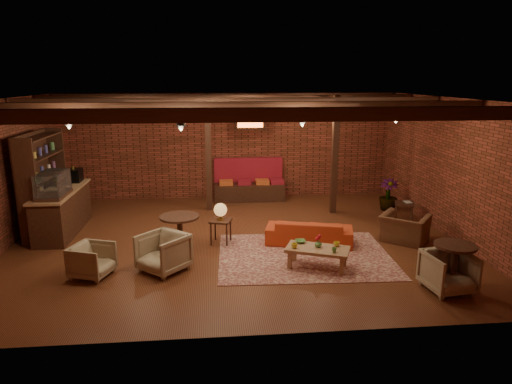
{
  "coord_description": "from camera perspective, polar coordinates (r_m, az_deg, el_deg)",
  "views": [
    {
      "loc": [
        -0.45,
        -9.89,
        3.64
      ],
      "look_at": [
        0.5,
        0.2,
        1.09
      ],
      "focal_mm": 32.0,
      "sensor_mm": 36.0,
      "label": 1
    }
  ],
  "objects": [
    {
      "name": "coffee_table",
      "position": [
        9.06,
        7.64,
        -7.18
      ],
      "size": [
        1.35,
        1.02,
        0.67
      ],
      "rotation": [
        0.0,
        0.0,
        -0.39
      ],
      "color": "#8D5D41",
      "rests_on": "floor"
    },
    {
      "name": "ceiling_beams",
      "position": [
        9.92,
        -2.79,
        10.87
      ],
      "size": [
        9.8,
        6.4,
        0.22
      ],
      "primitive_type": null,
      "color": "black",
      "rests_on": "ceiling"
    },
    {
      "name": "armchair_right",
      "position": [
        10.87,
        18.12,
        -3.78
      ],
      "size": [
        1.17,
        1.12,
        0.86
      ],
      "primitive_type": "imported",
      "rotation": [
        0.0,
        0.0,
        2.45
      ],
      "color": "brown",
      "rests_on": "floor"
    },
    {
      "name": "side_table_book",
      "position": [
        12.31,
        18.07,
        -1.44
      ],
      "size": [
        0.61,
        0.61,
        0.55
      ],
      "rotation": [
        0.0,
        0.0,
        -0.37
      ],
      "color": "black",
      "rests_on": "floor"
    },
    {
      "name": "banquette",
      "position": [
        13.85,
        -0.86,
        1.01
      ],
      "size": [
        2.1,
        0.7,
        1.0
      ],
      "primitive_type": null,
      "color": "maroon",
      "rests_on": "ground"
    },
    {
      "name": "side_table_lamp",
      "position": [
        10.2,
        -4.47,
        -2.62
      ],
      "size": [
        0.55,
        0.55,
        0.93
      ],
      "rotation": [
        0.0,
        0.0,
        -0.27
      ],
      "color": "black",
      "rests_on": "floor"
    },
    {
      "name": "ceiling_pipe",
      "position": [
        11.53,
        -3.15,
        10.17
      ],
      "size": [
        9.6,
        0.12,
        0.12
      ],
      "primitive_type": "cylinder",
      "rotation": [
        0.0,
        1.57,
        0.0
      ],
      "color": "black",
      "rests_on": "ceiling"
    },
    {
      "name": "ceiling",
      "position": [
        9.91,
        -2.8,
        11.56
      ],
      "size": [
        10.0,
        8.0,
        0.02
      ],
      "primitive_type": "cube",
      "color": "black",
      "rests_on": "wall_back"
    },
    {
      "name": "round_table_left",
      "position": [
        9.69,
        -9.49,
        -4.52
      ],
      "size": [
        0.82,
        0.82,
        0.85
      ],
      "color": "black",
      "rests_on": "floor"
    },
    {
      "name": "rug",
      "position": [
        9.74,
        6.05,
        -7.87
      ],
      "size": [
        3.68,
        2.87,
        0.01
      ],
      "primitive_type": "cube",
      "rotation": [
        0.0,
        0.0,
        -0.04
      ],
      "color": "maroon",
      "rests_on": "floor"
    },
    {
      "name": "armchair_b",
      "position": [
        8.99,
        -11.53,
        -7.22
      ],
      "size": [
        1.1,
        1.09,
        0.82
      ],
      "primitive_type": "imported",
      "rotation": [
        0.0,
        0.0,
        -0.73
      ],
      "color": "beige",
      "rests_on": "floor"
    },
    {
      "name": "plant_counter",
      "position": [
        11.9,
        -22.59,
        1.29
      ],
      "size": [
        0.35,
        0.39,
        0.3
      ],
      "primitive_type": "imported",
      "color": "#337F33",
      "rests_on": "service_counter"
    },
    {
      "name": "plant_tall",
      "position": [
        13.11,
        16.48,
        3.47
      ],
      "size": [
        1.91,
        1.91,
        2.7
      ],
      "primitive_type": "imported",
      "rotation": [
        0.0,
        0.0,
        -0.32
      ],
      "color": "#4C7F4C",
      "rests_on": "floor"
    },
    {
      "name": "service_sign",
      "position": [
        13.1,
        -0.74,
        8.47
      ],
      "size": [
        0.86,
        0.06,
        0.3
      ],
      "primitive_type": "cube",
      "color": "#FF5719",
      "rests_on": "ceiling"
    },
    {
      "name": "shelving_hutch",
      "position": [
        11.97,
        -25.0,
        1.02
      ],
      "size": [
        0.52,
        2.0,
        2.4
      ],
      "primitive_type": null,
      "color": "black",
      "rests_on": "ground"
    },
    {
      "name": "floor",
      "position": [
        10.55,
        -2.59,
        -6.07
      ],
      "size": [
        10.0,
        10.0,
        0.0
      ],
      "primitive_type": "plane",
      "color": "#3F1C0F",
      "rests_on": "ground"
    },
    {
      "name": "armchair_far",
      "position": [
        8.71,
        22.95,
        -8.99
      ],
      "size": [
        0.84,
        0.8,
        0.78
      ],
      "primitive_type": "imported",
      "rotation": [
        0.0,
        0.0,
        0.13
      ],
      "color": "beige",
      "rests_on": "floor"
    },
    {
      "name": "service_counter",
      "position": [
        11.84,
        -23.14,
        -0.92
      ],
      "size": [
        0.8,
        2.5,
        1.6
      ],
      "primitive_type": null,
      "color": "black",
      "rests_on": "ground"
    },
    {
      "name": "wall_back",
      "position": [
        14.05,
        -3.48,
        5.75
      ],
      "size": [
        10.0,
        0.02,
        3.2
      ],
      "primitive_type": "cube",
      "color": "#5F2B1B",
      "rests_on": "ground"
    },
    {
      "name": "wall_right",
      "position": [
        11.48,
        23.13,
        2.74
      ],
      "size": [
        0.02,
        8.0,
        3.2
      ],
      "primitive_type": "cube",
      "color": "#5F2B1B",
      "rests_on": "ground"
    },
    {
      "name": "post_right",
      "position": [
        12.5,
        9.83,
        4.52
      ],
      "size": [
        0.16,
        0.16,
        3.2
      ],
      "primitive_type": "cube",
      "color": "black",
      "rests_on": "ground"
    },
    {
      "name": "post_left",
      "position": [
        12.66,
        -5.98,
        4.77
      ],
      "size": [
        0.16,
        0.16,
        3.2
      ],
      "primitive_type": "cube",
      "color": "black",
      "rests_on": "ground"
    },
    {
      "name": "ceiling_spotlights",
      "position": [
        9.94,
        -2.77,
        9.6
      ],
      "size": [
        6.4,
        4.4,
        0.28
      ],
      "primitive_type": null,
      "color": "black",
      "rests_on": "ceiling"
    },
    {
      "name": "wall_front",
      "position": [
        6.25,
        -0.93,
        -4.93
      ],
      "size": [
        10.0,
        0.02,
        3.2
      ],
      "primitive_type": "cube",
      "color": "#5F2B1B",
      "rests_on": "ground"
    },
    {
      "name": "armchair_a",
      "position": [
        9.14,
        -19.83,
        -7.87
      ],
      "size": [
        0.82,
        0.85,
        0.7
      ],
      "primitive_type": "imported",
      "rotation": [
        0.0,
        0.0,
        1.23
      ],
      "color": "beige",
      "rests_on": "floor"
    },
    {
      "name": "round_table_right",
      "position": [
        8.75,
        23.5,
        -7.73
      ],
      "size": [
        0.71,
        0.71,
        0.84
      ],
      "color": "black",
      "rests_on": "floor"
    },
    {
      "name": "sofa",
      "position": [
        10.33,
        6.67,
        -4.96
      ],
      "size": [
        2.04,
        1.2,
        0.56
      ],
      "primitive_type": "imported",
      "rotation": [
        0.0,
        0.0,
        2.89
      ],
      "color": "#B53719",
      "rests_on": "floor"
    }
  ]
}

